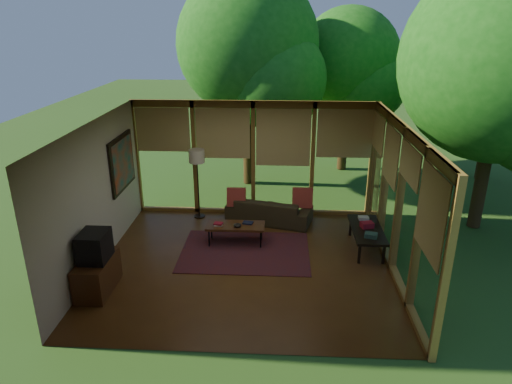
# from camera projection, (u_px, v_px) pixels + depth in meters

# --- Properties ---
(floor) EXTENTS (5.50, 5.50, 0.00)m
(floor) POSITION_uv_depth(u_px,v_px,m) (246.00, 264.00, 8.74)
(floor) COLOR brown
(floor) RESTS_ON ground
(ceiling) EXTENTS (5.50, 5.50, 0.00)m
(ceiling) POSITION_uv_depth(u_px,v_px,m) (244.00, 125.00, 7.78)
(ceiling) COLOR silver
(ceiling) RESTS_ON ground
(wall_left) EXTENTS (0.04, 5.00, 2.70)m
(wall_left) POSITION_uv_depth(u_px,v_px,m) (96.00, 196.00, 8.40)
(wall_left) COLOR beige
(wall_left) RESTS_ON ground
(wall_front) EXTENTS (5.50, 0.04, 2.70)m
(wall_front) POSITION_uv_depth(u_px,v_px,m) (230.00, 269.00, 5.93)
(wall_front) COLOR beige
(wall_front) RESTS_ON ground
(window_wall_back) EXTENTS (5.50, 0.12, 2.70)m
(window_wall_back) POSITION_uv_depth(u_px,v_px,m) (253.00, 159.00, 10.60)
(window_wall_back) COLOR olive
(window_wall_back) RESTS_ON ground
(window_wall_right) EXTENTS (0.12, 5.00, 2.70)m
(window_wall_right) POSITION_uv_depth(u_px,v_px,m) (399.00, 202.00, 8.13)
(window_wall_right) COLOR olive
(window_wall_right) RESTS_ON ground
(exterior_lawn) EXTENTS (40.00, 40.00, 0.00)m
(exterior_lawn) POSITION_uv_depth(u_px,v_px,m) (493.00, 155.00, 15.81)
(exterior_lawn) COLOR #2C5520
(exterior_lawn) RESTS_ON ground
(tree_nw) EXTENTS (3.69, 3.69, 5.62)m
(tree_nw) POSITION_uv_depth(u_px,v_px,m) (248.00, 45.00, 11.79)
(tree_nw) COLOR #3C2C15
(tree_nw) RESTS_ON ground
(tree_ne) EXTENTS (2.95, 2.95, 4.79)m
(tree_ne) POSITION_uv_depth(u_px,v_px,m) (348.00, 59.00, 13.21)
(tree_ne) COLOR #3C2C15
(tree_ne) RESTS_ON ground
(tree_se) EXTENTS (4.11, 4.11, 5.67)m
(tree_se) POSITION_uv_depth(u_px,v_px,m) (504.00, 61.00, 9.07)
(tree_se) COLOR #3C2C15
(tree_se) RESTS_ON ground
(tree_far) EXTENTS (2.60, 2.60, 4.64)m
(tree_far) POSITION_uv_depth(u_px,v_px,m) (501.00, 62.00, 12.23)
(tree_far) COLOR #3C2C15
(tree_far) RESTS_ON ground
(rug) EXTENTS (2.56, 1.82, 0.01)m
(rug) POSITION_uv_depth(u_px,v_px,m) (245.00, 252.00, 9.19)
(rug) COLOR maroon
(rug) RESTS_ON floor
(sofa) EXTENTS (2.05, 1.21, 0.56)m
(sofa) POSITION_uv_depth(u_px,v_px,m) (269.00, 210.00, 10.49)
(sofa) COLOR #38301C
(sofa) RESTS_ON floor
(pillow_left) EXTENTS (0.43, 0.23, 0.45)m
(pillow_left) POSITION_uv_depth(u_px,v_px,m) (236.00, 198.00, 10.37)
(pillow_left) COLOR maroon
(pillow_left) RESTS_ON sofa
(pillow_right) EXTENTS (0.45, 0.24, 0.48)m
(pillow_right) POSITION_uv_depth(u_px,v_px,m) (302.00, 198.00, 10.29)
(pillow_right) COLOR maroon
(pillow_right) RESTS_ON sofa
(ct_book_lower) EXTENTS (0.19, 0.15, 0.03)m
(ct_book_lower) POSITION_uv_depth(u_px,v_px,m) (218.00, 225.00, 9.36)
(ct_book_lower) COLOR beige
(ct_book_lower) RESTS_ON coffee_table
(ct_book_upper) EXTENTS (0.20, 0.16, 0.03)m
(ct_book_upper) POSITION_uv_depth(u_px,v_px,m) (218.00, 223.00, 9.35)
(ct_book_upper) COLOR maroon
(ct_book_upper) RESTS_ON coffee_table
(ct_book_side) EXTENTS (0.23, 0.19, 0.03)m
(ct_book_side) POSITION_uv_depth(u_px,v_px,m) (248.00, 223.00, 9.45)
(ct_book_side) COLOR black
(ct_book_side) RESTS_ON coffee_table
(ct_bowl) EXTENTS (0.16, 0.16, 0.07)m
(ct_bowl) POSITION_uv_depth(u_px,v_px,m) (237.00, 225.00, 9.29)
(ct_bowl) COLOR black
(ct_bowl) RESTS_ON coffee_table
(media_cabinet) EXTENTS (0.50, 1.00, 0.60)m
(media_cabinet) POSITION_uv_depth(u_px,v_px,m) (97.00, 275.00, 7.80)
(media_cabinet) COLOR #4F2C15
(media_cabinet) RESTS_ON floor
(television) EXTENTS (0.45, 0.55, 0.50)m
(television) POSITION_uv_depth(u_px,v_px,m) (94.00, 246.00, 7.60)
(television) COLOR black
(television) RESTS_ON media_cabinet
(console_book_a) EXTENTS (0.27, 0.23, 0.09)m
(console_book_a) POSITION_uv_depth(u_px,v_px,m) (371.00, 235.00, 8.78)
(console_book_a) COLOR #2E5049
(console_book_a) RESTS_ON side_console
(console_book_b) EXTENTS (0.28, 0.24, 0.11)m
(console_book_b) POSITION_uv_depth(u_px,v_px,m) (367.00, 225.00, 9.19)
(console_book_b) COLOR maroon
(console_book_b) RESTS_ON side_console
(console_book_c) EXTENTS (0.21, 0.16, 0.06)m
(console_book_c) POSITION_uv_depth(u_px,v_px,m) (364.00, 218.00, 9.57)
(console_book_c) COLOR beige
(console_book_c) RESTS_ON side_console
(floor_lamp) EXTENTS (0.36, 0.36, 1.65)m
(floor_lamp) POSITION_uv_depth(u_px,v_px,m) (197.00, 160.00, 10.32)
(floor_lamp) COLOR black
(floor_lamp) RESTS_ON floor
(coffee_table) EXTENTS (1.20, 0.50, 0.43)m
(coffee_table) POSITION_uv_depth(u_px,v_px,m) (235.00, 226.00, 9.41)
(coffee_table) COLOR #4F2C15
(coffee_table) RESTS_ON floor
(side_console) EXTENTS (0.60, 1.40, 0.46)m
(side_console) POSITION_uv_depth(u_px,v_px,m) (367.00, 230.00, 9.18)
(side_console) COLOR black
(side_console) RESTS_ON floor
(wall_painting) EXTENTS (0.06, 1.35, 1.15)m
(wall_painting) POSITION_uv_depth(u_px,v_px,m) (122.00, 163.00, 9.64)
(wall_painting) COLOR black
(wall_painting) RESTS_ON wall_left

